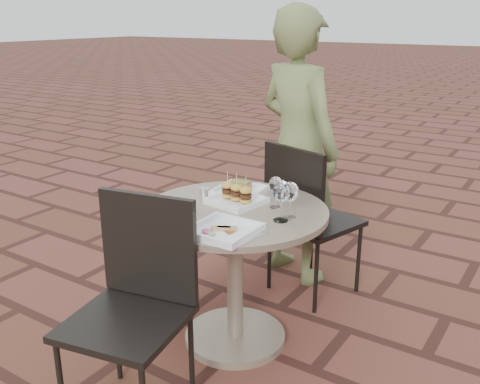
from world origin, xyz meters
The scene contains 13 objects.
ground centered at (0.00, 0.00, 0.00)m, with size 60.00×60.00×0.00m, color #5A2C23.
cafe_table centered at (-0.04, 0.01, 0.48)m, with size 0.90×0.90×0.73m.
chair_far centered at (0.03, 0.63, 0.55)m, with size 0.55×0.55×0.93m.
chair_near centered at (-0.12, -0.60, 0.55)m, with size 0.52×0.52×0.93m.
diner centered at (-0.15, 0.88, 0.84)m, with size 0.61×0.40×1.68m, color #5F6A3A.
plate_salmon centered at (-0.15, 0.22, 0.75)m, with size 0.26×0.26×0.07m.
plate_sliders centered at (-0.08, 0.08, 0.76)m, with size 0.27×0.27×0.15m.
plate_tuna centered at (0.09, -0.27, 0.75)m, with size 0.26×0.26×0.03m.
wine_glass_right centered at (0.22, -0.01, 0.86)m, with size 0.08×0.08×0.19m.
wine_glass_mid centered at (0.11, 0.13, 0.84)m, with size 0.07×0.07×0.16m.
wine_glass_far centered at (0.24, 0.05, 0.85)m, with size 0.07×0.07×0.17m.
steel_ramekin centered at (-0.29, 0.10, 0.75)m, with size 0.05×0.05×0.04m, color silver.
cutlery_set centered at (0.20, -0.24, 0.73)m, with size 0.09×0.21×0.00m, color silver, non-canonical shape.
Camera 1 is at (1.30, -1.99, 1.62)m, focal length 40.00 mm.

